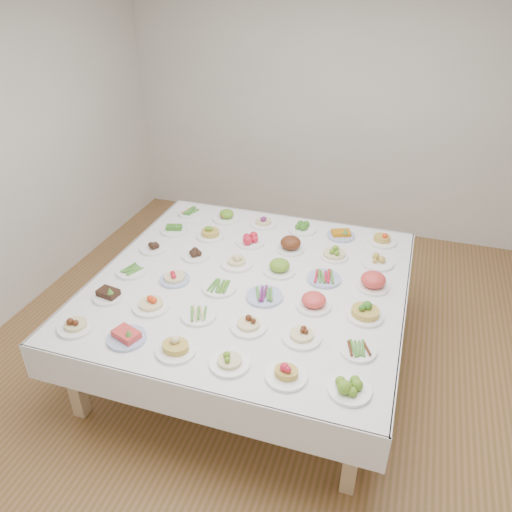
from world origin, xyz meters
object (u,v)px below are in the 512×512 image
(display_table, at_px, (250,287))
(dish_35, at_px, (382,237))
(dish_18, at_px, (154,246))
(dish_0, at_px, (75,321))

(display_table, bearing_deg, dish_35, 45.29)
(display_table, xyz_separation_m, dish_18, (-0.91, 0.19, 0.10))
(dish_0, relative_size, dish_35, 0.98)
(dish_18, bearing_deg, display_table, -11.56)
(display_table, distance_m, dish_0, 1.28)
(dish_18, relative_size, dish_35, 0.96)
(dish_35, bearing_deg, display_table, -134.71)
(dish_0, relative_size, dish_18, 1.03)
(display_table, relative_size, dish_35, 9.56)
(dish_0, xyz_separation_m, dish_18, (-0.00, 1.08, -0.03))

